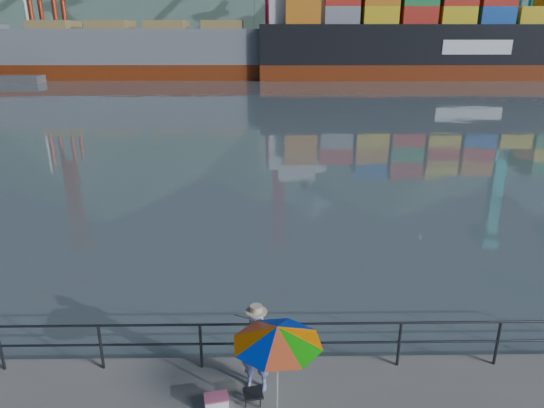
{
  "coord_description": "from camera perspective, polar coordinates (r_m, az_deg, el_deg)",
  "views": [
    {
      "loc": [
        2.29,
        -6.53,
        6.44
      ],
      "look_at": [
        2.5,
        6.0,
        2.0
      ],
      "focal_mm": 32.0,
      "sensor_mm": 36.0,
      "label": 1
    }
  ],
  "objects": [
    {
      "name": "harbor_water",
      "position": [
        136.7,
        -1.98,
        16.78
      ],
      "size": [
        500.0,
        280.0,
        0.0
      ],
      "primitive_type": "cube",
      "color": "#526369",
      "rests_on": "ground"
    },
    {
      "name": "far_dock",
      "position": [
        100.04,
        3.62,
        15.77
      ],
      "size": [
        200.0,
        40.0,
        0.4
      ],
      "primitive_type": "cube",
      "color": "#514F4C",
      "rests_on": "ground"
    },
    {
      "name": "guardrail",
      "position": [
        10.39,
        -14.05,
        -15.87
      ],
      "size": [
        22.0,
        0.06,
        1.03
      ],
      "color": "#2D3033",
      "rests_on": "ground"
    },
    {
      "name": "container_stacks",
      "position": [
        104.97,
        16.38,
        16.82
      ],
      "size": [
        58.0,
        8.4,
        7.8
      ],
      "color": "gray",
      "rests_on": "ground"
    },
    {
      "name": "fisherman",
      "position": [
        9.46,
        -1.8,
        -16.9
      ],
      "size": [
        0.65,
        0.47,
        1.65
      ],
      "primitive_type": "imported",
      "rotation": [
        0.0,
        0.0,
        -0.13
      ],
      "color": "navy",
      "rests_on": "ground"
    },
    {
      "name": "beach_umbrella",
      "position": [
        8.28,
        0.63,
        -15.15
      ],
      "size": [
        1.93,
        1.93,
        1.89
      ],
      "color": "white",
      "rests_on": "ground"
    },
    {
      "name": "folding_stool",
      "position": [
        9.59,
        -2.24,
        -21.73
      ],
      "size": [
        0.4,
        0.4,
        0.22
      ],
      "color": "black",
      "rests_on": "ground"
    },
    {
      "name": "cooler_bag",
      "position": [
        9.52,
        -6.55,
        -22.25
      ],
      "size": [
        0.46,
        0.36,
        0.24
      ],
      "primitive_type": "cube",
      "rotation": [
        0.0,
        0.0,
        0.21
      ],
      "color": "white",
      "rests_on": "ground"
    },
    {
      "name": "fishing_rod",
      "position": [
        10.77,
        -3.09,
        -17.23
      ],
      "size": [
        0.31,
        1.9,
        1.35
      ],
      "primitive_type": "cylinder",
      "rotation": [
        0.96,
        0.0,
        -0.15
      ],
      "color": "black",
      "rests_on": "ground"
    },
    {
      "name": "bulk_carrier",
      "position": [
        79.21,
        -8.87,
        17.56
      ],
      "size": [
        55.22,
        9.56,
        14.5
      ],
      "color": "maroon",
      "rests_on": "ground"
    },
    {
      "name": "container_ship",
      "position": [
        83.97,
        22.78,
        17.65
      ],
      "size": [
        62.37,
        10.4,
        18.1
      ],
      "color": "maroon",
      "rests_on": "ground"
    }
  ]
}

